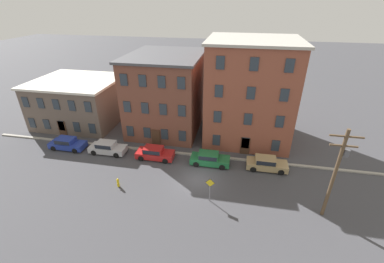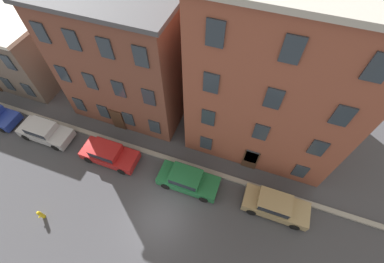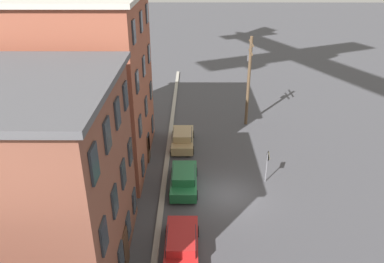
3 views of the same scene
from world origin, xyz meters
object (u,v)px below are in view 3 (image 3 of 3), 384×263
Objects in this scene: car_green at (184,179)px; caution_sign at (267,161)px; car_tan at (183,138)px; utility_pole at (249,77)px; car_red at (182,244)px.

car_green is 6.05m from caution_sign.
utility_pole is at bearing -52.97° from car_tan.
car_red is 1.00× the size of car_tan.
car_red is at bearing -178.75° from car_tan.
utility_pole is (17.23, -5.70, 3.98)m from car_red.
caution_sign is 0.30× the size of utility_pole.
car_green is at bearing 0.22° from car_red.
car_red is 1.00× the size of car_green.
car_green is 0.52× the size of utility_pole.
car_green is 6.25m from car_tan.
car_red is 18.58m from utility_pole.
car_tan is 8.47m from utility_pole.
caution_sign is at bearing -39.08° from car_red.
utility_pole is (4.51, -5.97, 3.98)m from car_tan.
car_red is 12.72m from car_tan.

